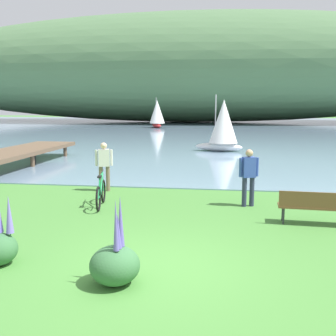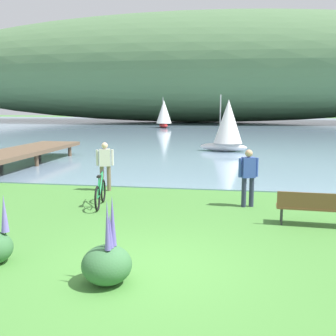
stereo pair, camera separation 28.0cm
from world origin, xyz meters
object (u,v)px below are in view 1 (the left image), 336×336
at_px(person_at_shoreline, 104,163).
at_px(sailboat_nearest_to_shore, 223,125).
at_px(sailboat_mid_bay, 157,113).
at_px(park_bench_near_camera, 315,205).
at_px(person_on_the_grass, 249,174).
at_px(bicycle_leaning_near_bench, 101,194).

bearing_deg(person_at_shoreline, sailboat_nearest_to_shore, 72.46).
bearing_deg(sailboat_mid_bay, park_bench_near_camera, -74.93).
bearing_deg(person_on_the_grass, park_bench_near_camera, -47.32).
bearing_deg(person_at_shoreline, sailboat_mid_bay, 97.02).
xyz_separation_m(sailboat_nearest_to_shore, sailboat_mid_bay, (-8.68, 25.61, 0.15)).
height_order(park_bench_near_camera, sailboat_mid_bay, sailboat_mid_bay).
bearing_deg(bicycle_leaning_near_bench, park_bench_near_camera, -9.85).
distance_m(sailboat_nearest_to_shore, sailboat_mid_bay, 27.04).
bearing_deg(bicycle_leaning_near_bench, person_at_shoreline, 104.36).
bearing_deg(sailboat_nearest_to_shore, sailboat_mid_bay, 108.72).
xyz_separation_m(park_bench_near_camera, sailboat_mid_bay, (-11.14, 41.35, 1.36)).
relative_size(park_bench_near_camera, sailboat_mid_bay, 0.47).
xyz_separation_m(person_on_the_grass, sailboat_nearest_to_shore, (-0.89, 14.04, 0.76)).
relative_size(person_at_shoreline, sailboat_mid_bay, 0.44).
xyz_separation_m(bicycle_leaning_near_bench, person_at_shoreline, (-0.55, 2.13, 0.58)).
xyz_separation_m(park_bench_near_camera, bicycle_leaning_near_bench, (-5.89, 1.02, -0.12)).
bearing_deg(bicycle_leaning_near_bench, person_on_the_grass, 8.90).
relative_size(park_bench_near_camera, person_on_the_grass, 1.07).
height_order(park_bench_near_camera, person_on_the_grass, person_on_the_grass).
xyz_separation_m(bicycle_leaning_near_bench, sailboat_nearest_to_shore, (3.43, 14.72, 1.34)).
relative_size(bicycle_leaning_near_bench, sailboat_mid_bay, 0.45).
bearing_deg(bicycle_leaning_near_bench, sailboat_mid_bay, 97.41).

